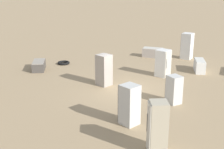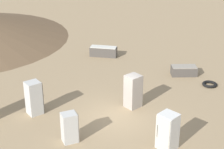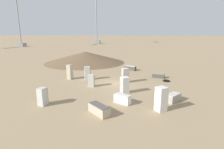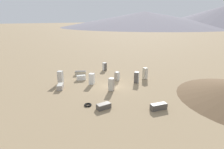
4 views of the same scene
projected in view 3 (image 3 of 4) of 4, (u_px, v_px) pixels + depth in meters
name	position (u px, v px, depth m)	size (l,w,h in m)	color
ground_plane	(115.00, 84.00, 21.14)	(1000.00, 1000.00, 0.00)	#9E8460
dirt_mound	(85.00, 57.00, 36.64)	(16.55, 16.55, 2.25)	brown
power_pylon_0	(96.00, 26.00, 101.73)	(11.39, 3.91, 32.55)	gray
power_pylon_1	(19.00, 28.00, 79.81)	(9.41, 3.23, 26.89)	gray
discarded_fridge_0	(87.00, 73.00, 22.92)	(0.86, 0.90, 1.75)	silver
discarded_fridge_1	(70.00, 72.00, 23.22)	(0.81, 0.80, 1.94)	#B2A88E
discarded_fridge_2	(158.00, 76.00, 24.06)	(1.16, 1.72, 0.60)	#4C4742
discarded_fridge_3	(130.00, 68.00, 28.98)	(1.44, 1.96, 0.71)	#4C4742
discarded_fridge_4	(43.00, 97.00, 14.75)	(0.84, 0.73, 1.51)	silver
discarded_fridge_5	(122.00, 99.00, 15.22)	(1.25, 1.57, 0.79)	white
discarded_fridge_6	(91.00, 81.00, 19.93)	(0.64, 0.76, 1.41)	silver
discarded_fridge_7	(125.00, 85.00, 17.75)	(1.01, 1.01, 1.68)	white
discarded_fridge_8	(125.00, 75.00, 21.60)	(0.92, 0.97, 1.79)	#A89E93
discarded_fridge_9	(173.00, 98.00, 15.63)	(1.65, 1.58, 0.71)	#A89E93
discarded_fridge_10	(99.00, 109.00, 13.20)	(1.87, 1.90, 0.72)	#B2A88E
discarded_fridge_11	(161.00, 99.00, 13.61)	(1.02, 1.04, 1.94)	white
scrap_tire	(166.00, 81.00, 22.23)	(0.87, 0.87, 0.17)	black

